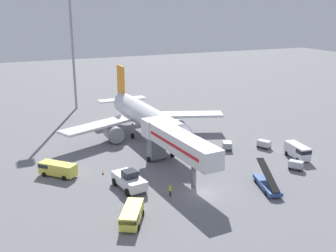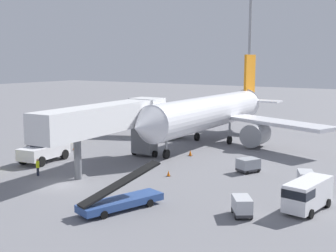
{
  "view_description": "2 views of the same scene",
  "coord_description": "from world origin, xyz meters",
  "px_view_note": "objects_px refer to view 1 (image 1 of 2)",
  "views": [
    {
      "loc": [
        -24.69,
        -43.41,
        23.91
      ],
      "look_at": [
        3.27,
        19.0,
        3.84
      ],
      "focal_mm": 43.88,
      "sensor_mm": 36.0,
      "label": 1
    },
    {
      "loc": [
        29.03,
        -26.99,
        11.12
      ],
      "look_at": [
        1.16,
        15.39,
        3.54
      ],
      "focal_mm": 47.45,
      "sensor_mm": 36.0,
      "label": 2
    }
  ],
  "objects_px": {
    "airplane_at_gate": "(145,117)",
    "baggage_cart_mid_left": "(264,144)",
    "pushback_tug": "(129,180)",
    "baggage_cart_far_left": "(296,165)",
    "safety_cone_charlie": "(173,149)",
    "service_van_far_center": "(132,215)",
    "safety_cone_bravo": "(215,164)",
    "baggage_cart_outer_right": "(227,145)",
    "service_van_near_left": "(298,151)",
    "jet_bridge": "(175,142)",
    "belt_loader_truck": "(267,183)",
    "ground_crew_worker_foreground": "(170,190)",
    "service_van_near_center": "(57,168)",
    "safety_cone_alpha": "(103,173)",
    "apron_light_mast": "(71,19)"
  },
  "relations": [
    {
      "from": "ground_crew_worker_foreground",
      "to": "safety_cone_alpha",
      "type": "relative_size",
      "value": 3.36
    },
    {
      "from": "pushback_tug",
      "to": "ground_crew_worker_foreground",
      "type": "height_order",
      "value": "pushback_tug"
    },
    {
      "from": "airplane_at_gate",
      "to": "service_van_far_center",
      "type": "distance_m",
      "value": 31.8
    },
    {
      "from": "service_van_near_left",
      "to": "baggage_cart_far_left",
      "type": "distance_m",
      "value": 5.17
    },
    {
      "from": "baggage_cart_mid_left",
      "to": "safety_cone_alpha",
      "type": "distance_m",
      "value": 28.8
    },
    {
      "from": "pushback_tug",
      "to": "baggage_cart_far_left",
      "type": "bearing_deg",
      "value": -8.8
    },
    {
      "from": "service_van_near_center",
      "to": "safety_cone_charlie",
      "type": "xyz_separation_m",
      "value": [
        20.06,
        2.93,
        -0.81
      ]
    },
    {
      "from": "safety_cone_charlie",
      "to": "airplane_at_gate",
      "type": "bearing_deg",
      "value": 101.56
    },
    {
      "from": "airplane_at_gate",
      "to": "belt_loader_truck",
      "type": "relative_size",
      "value": 4.92
    },
    {
      "from": "baggage_cart_outer_right",
      "to": "safety_cone_bravo",
      "type": "xyz_separation_m",
      "value": [
        -5.8,
        -5.66,
        -0.5
      ]
    },
    {
      "from": "service_van_near_center",
      "to": "apron_light_mast",
      "type": "bearing_deg",
      "value": 74.22
    },
    {
      "from": "jet_bridge",
      "to": "service_van_near_center",
      "type": "height_order",
      "value": "jet_bridge"
    },
    {
      "from": "pushback_tug",
      "to": "safety_cone_bravo",
      "type": "height_order",
      "value": "pushback_tug"
    },
    {
      "from": "airplane_at_gate",
      "to": "baggage_cart_mid_left",
      "type": "bearing_deg",
      "value": -39.75
    },
    {
      "from": "baggage_cart_mid_left",
      "to": "pushback_tug",
      "type": "bearing_deg",
      "value": -167.09
    },
    {
      "from": "safety_cone_bravo",
      "to": "baggage_cart_far_left",
      "type": "bearing_deg",
      "value": -31.2
    },
    {
      "from": "service_van_near_center",
      "to": "baggage_cart_outer_right",
      "type": "distance_m",
      "value": 28.77
    },
    {
      "from": "service_van_near_left",
      "to": "safety_cone_alpha",
      "type": "xyz_separation_m",
      "value": [
        -30.72,
        6.59,
        -1.06
      ]
    },
    {
      "from": "baggage_cart_outer_right",
      "to": "service_van_far_center",
      "type": "bearing_deg",
      "value": -144.05
    },
    {
      "from": "service_van_near_left",
      "to": "apron_light_mast",
      "type": "distance_m",
      "value": 58.55
    },
    {
      "from": "airplane_at_gate",
      "to": "service_van_near_left",
      "type": "bearing_deg",
      "value": -47.37
    },
    {
      "from": "baggage_cart_far_left",
      "to": "safety_cone_bravo",
      "type": "relative_size",
      "value": 4.18
    },
    {
      "from": "service_van_near_left",
      "to": "safety_cone_charlie",
      "type": "height_order",
      "value": "service_van_near_left"
    },
    {
      "from": "airplane_at_gate",
      "to": "jet_bridge",
      "type": "xyz_separation_m",
      "value": [
        -2.26,
        -17.78,
        0.92
      ]
    },
    {
      "from": "service_van_near_left",
      "to": "baggage_cart_outer_right",
      "type": "relative_size",
      "value": 2.1
    },
    {
      "from": "baggage_cart_mid_left",
      "to": "apron_light_mast",
      "type": "xyz_separation_m",
      "value": [
        -23.72,
        42.47,
        20.2
      ]
    },
    {
      "from": "jet_bridge",
      "to": "baggage_cart_outer_right",
      "type": "xyz_separation_m",
      "value": [
        12.72,
        5.78,
        -4.21
      ]
    },
    {
      "from": "belt_loader_truck",
      "to": "baggage_cart_mid_left",
      "type": "xyz_separation_m",
      "value": [
        9.77,
        13.77,
        -0.0
      ]
    },
    {
      "from": "belt_loader_truck",
      "to": "ground_crew_worker_foreground",
      "type": "distance_m",
      "value": 13.39
    },
    {
      "from": "ground_crew_worker_foreground",
      "to": "apron_light_mast",
      "type": "xyz_separation_m",
      "value": [
        -0.96,
        53.02,
        20.07
      ]
    },
    {
      "from": "airplane_at_gate",
      "to": "service_van_near_center",
      "type": "bearing_deg",
      "value": -147.77
    },
    {
      "from": "ground_crew_worker_foreground",
      "to": "safety_cone_alpha",
      "type": "distance_m",
      "value": 12.37
    },
    {
      "from": "airplane_at_gate",
      "to": "safety_cone_charlie",
      "type": "bearing_deg",
      "value": -78.44
    },
    {
      "from": "safety_cone_alpha",
      "to": "safety_cone_charlie",
      "type": "relative_size",
      "value": 0.73
    },
    {
      "from": "jet_bridge",
      "to": "baggage_cart_mid_left",
      "type": "bearing_deg",
      "value": 11.46
    },
    {
      "from": "jet_bridge",
      "to": "ground_crew_worker_foreground",
      "type": "xyz_separation_m",
      "value": [
        -3.76,
        -6.69,
        -4.1
      ]
    },
    {
      "from": "pushback_tug",
      "to": "baggage_cart_outer_right",
      "type": "xyz_separation_m",
      "value": [
        20.6,
        8.08,
        -0.49
      ]
    },
    {
      "from": "safety_cone_charlie",
      "to": "ground_crew_worker_foreground",
      "type": "bearing_deg",
      "value": -116.11
    },
    {
      "from": "pushback_tug",
      "to": "safety_cone_charlie",
      "type": "xyz_separation_m",
      "value": [
        11.89,
        11.48,
        -0.93
      ]
    },
    {
      "from": "baggage_cart_outer_right",
      "to": "safety_cone_bravo",
      "type": "bearing_deg",
      "value": -135.71
    },
    {
      "from": "jet_bridge",
      "to": "baggage_cart_outer_right",
      "type": "distance_m",
      "value": 14.59
    },
    {
      "from": "jet_bridge",
      "to": "service_van_near_center",
      "type": "distance_m",
      "value": 17.64
    },
    {
      "from": "airplane_at_gate",
      "to": "ground_crew_worker_foreground",
      "type": "distance_m",
      "value": 25.4
    },
    {
      "from": "jet_bridge",
      "to": "baggage_cart_far_left",
      "type": "height_order",
      "value": "jet_bridge"
    },
    {
      "from": "airplane_at_gate",
      "to": "baggage_cart_far_left",
      "type": "relative_size",
      "value": 14.68
    },
    {
      "from": "baggage_cart_far_left",
      "to": "safety_cone_alpha",
      "type": "xyz_separation_m",
      "value": [
        -27.16,
        10.3,
        -0.53
      ]
    },
    {
      "from": "service_van_near_left",
      "to": "baggage_cart_far_left",
      "type": "xyz_separation_m",
      "value": [
        -3.56,
        -3.71,
        -0.53
      ]
    },
    {
      "from": "belt_loader_truck",
      "to": "jet_bridge",
      "type": "bearing_deg",
      "value": 132.97
    },
    {
      "from": "baggage_cart_far_left",
      "to": "safety_cone_bravo",
      "type": "height_order",
      "value": "baggage_cart_far_left"
    },
    {
      "from": "baggage_cart_far_left",
      "to": "baggage_cart_mid_left",
      "type": "distance_m",
      "value": 10.2
    }
  ]
}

